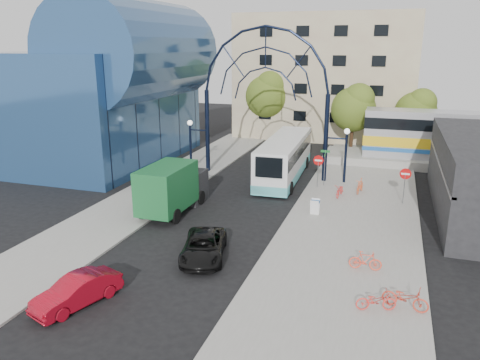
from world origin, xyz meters
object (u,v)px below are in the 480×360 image
(tree_north_a, at_px, (355,107))
(tree_north_b, at_px, (269,93))
(bike_far_b, at_px, (365,261))
(gateway_arch, at_px, (265,72))
(street_name_sign, at_px, (325,160))
(bike_far_c, at_px, (376,301))
(bike_near_b, at_px, (360,186))
(sandwich_board, at_px, (315,205))
(bike_near_a, at_px, (340,190))
(tree_north_c, at_px, (417,110))
(city_bus, at_px, (285,157))
(black_suv, at_px, (204,247))
(green_truck, at_px, (173,187))
(bike_far_a, at_px, (405,298))
(stop_sign, at_px, (318,163))
(do_not_enter_sign, at_px, (405,177))
(red_sedan, at_px, (77,291))

(tree_north_a, height_order, tree_north_b, tree_north_b)
(bike_far_b, bearing_deg, gateway_arch, 28.85)
(street_name_sign, height_order, bike_far_c, street_name_sign)
(bike_near_b, distance_m, bike_far_b, 12.59)
(bike_near_b, bearing_deg, sandwich_board, -103.31)
(tree_north_b, bearing_deg, bike_near_a, -61.79)
(bike_near_b, bearing_deg, tree_north_c, 85.74)
(street_name_sign, height_order, bike_near_b, street_name_sign)
(tree_north_b, distance_m, bike_near_b, 22.35)
(city_bus, distance_m, black_suv, 16.24)
(green_truck, height_order, bike_far_b, green_truck)
(bike_far_b, relative_size, bike_far_c, 0.95)
(bike_far_a, bearing_deg, bike_far_b, 42.18)
(stop_sign, distance_m, street_name_sign, 0.74)
(gateway_arch, bearing_deg, bike_near_b, -16.94)
(tree_north_c, distance_m, black_suv, 32.04)
(do_not_enter_sign, xyz_separation_m, bike_far_a, (-0.02, -14.05, -1.36))
(tree_north_b, bearing_deg, gateway_arch, -76.32)
(do_not_enter_sign, height_order, bike_near_a, do_not_enter_sign)
(do_not_enter_sign, relative_size, green_truck, 0.38)
(black_suv, xyz_separation_m, bike_far_c, (8.67, -2.58, -0.08))
(bike_near_b, bearing_deg, bike_far_b, -74.66)
(do_not_enter_sign, xyz_separation_m, green_truck, (-14.43, -5.97, -0.34))
(gateway_arch, distance_m, sandwich_board, 12.52)
(gateway_arch, bearing_deg, black_suv, -85.79)
(gateway_arch, bearing_deg, do_not_enter_sign, -19.99)
(sandwich_board, height_order, red_sedan, red_sedan)
(bike_far_c, bearing_deg, sandwich_board, 4.56)
(stop_sign, height_order, bike_far_a, stop_sign)
(bike_far_b, bearing_deg, bike_near_a, 9.86)
(red_sedan, xyz_separation_m, bike_far_b, (11.35, 6.87, -0.05))
(do_not_enter_sign, relative_size, bike_near_b, 1.43)
(sandwich_board, xyz_separation_m, bike_far_c, (4.24, -10.52, -0.19))
(bike_near_a, bearing_deg, sandwich_board, -98.01)
(bike_near_a, xyz_separation_m, bike_far_b, (2.49, -11.17, 0.02))
(green_truck, bearing_deg, bike_far_a, -28.85)
(city_bus, relative_size, bike_far_b, 7.71)
(street_name_sign, distance_m, city_bus, 3.88)
(tree_north_b, bearing_deg, do_not_enter_sign, -53.26)
(stop_sign, xyz_separation_m, city_bus, (-3.10, 2.22, -0.27))
(bike_far_a, distance_m, bike_far_b, 3.57)
(stop_sign, relative_size, red_sedan, 0.65)
(city_bus, bearing_deg, street_name_sign, -27.04)
(street_name_sign, relative_size, bike_far_b, 1.79)
(street_name_sign, bearing_deg, black_suv, -105.44)
(sandwich_board, bearing_deg, black_suv, -119.10)
(street_name_sign, distance_m, tree_north_a, 13.59)
(sandwich_board, bearing_deg, gateway_arch, 124.91)
(stop_sign, height_order, black_suv, stop_sign)
(tree_north_b, distance_m, red_sedan, 38.08)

